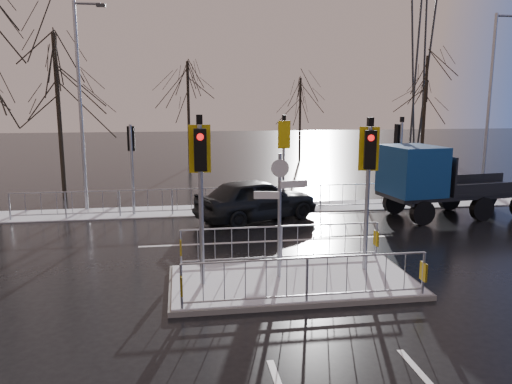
{
  "coord_description": "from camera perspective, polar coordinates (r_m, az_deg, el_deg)",
  "views": [
    {
      "loc": [
        -2.66,
        -11.38,
        4.49
      ],
      "look_at": [
        -0.47,
        2.87,
        1.8
      ],
      "focal_mm": 35.0,
      "sensor_mm": 36.0,
      "label": 1
    }
  ],
  "objects": [
    {
      "name": "ground",
      "position": [
        12.52,
        4.18,
        -10.48
      ],
      "size": [
        120.0,
        120.0,
        0.0
      ],
      "primitive_type": "plane",
      "color": "black",
      "rests_on": "ground"
    },
    {
      "name": "tree_far_b",
      "position": [
        36.43,
        5.08,
        10.05
      ],
      "size": [
        3.25,
        3.25,
        6.14
      ],
      "color": "black",
      "rests_on": "ground"
    },
    {
      "name": "traffic_island",
      "position": [
        12.39,
        4.14,
        -8.77
      ],
      "size": [
        6.0,
        3.04,
        4.15
      ],
      "color": "slate",
      "rests_on": "ground"
    },
    {
      "name": "car_far_lane",
      "position": [
        18.71,
        0.06,
        -0.8
      ],
      "size": [
        5.06,
        3.54,
        1.6
      ],
      "primitive_type": "imported",
      "rotation": [
        0.0,
        0.0,
        1.96
      ],
      "color": "black",
      "rests_on": "ground"
    },
    {
      "name": "street_lamp_left",
      "position": [
        21.22,
        -19.29,
        10.0
      ],
      "size": [
        1.25,
        0.18,
        8.2
      ],
      "color": "#989CA5",
      "rests_on": "ground"
    },
    {
      "name": "far_kerb_fixtures",
      "position": [
        20.0,
        -0.13,
        0.58
      ],
      "size": [
        18.0,
        0.65,
        3.83
      ],
      "color": "#989CA5",
      "rests_on": "ground"
    },
    {
      "name": "tree_far_a",
      "position": [
        33.39,
        -7.77,
        11.06
      ],
      "size": [
        3.75,
        3.75,
        7.08
      ],
      "color": "black",
      "rests_on": "ground"
    },
    {
      "name": "street_lamp_right",
      "position": [
        23.88,
        25.25,
        9.34
      ],
      "size": [
        1.25,
        0.18,
        8.0
      ],
      "color": "#989CA5",
      "rests_on": "ground"
    },
    {
      "name": "snow_verge",
      "position": [
        20.65,
        -1.14,
        -1.93
      ],
      "size": [
        30.0,
        2.0,
        0.04
      ],
      "primitive_type": "cube",
      "color": "white",
      "rests_on": "ground"
    },
    {
      "name": "flatbed_truck",
      "position": [
        20.08,
        19.37,
        1.35
      ],
      "size": [
        6.22,
        2.89,
        2.78
      ],
      "color": "black",
      "rests_on": "ground"
    },
    {
      "name": "lane_markings",
      "position": [
        12.22,
        4.53,
        -11.01
      ],
      "size": [
        8.0,
        11.38,
        0.01
      ],
      "color": "silver",
      "rests_on": "ground"
    },
    {
      "name": "tree_far_c",
      "position": [
        36.42,
        18.83,
        11.06
      ],
      "size": [
        4.0,
        4.0,
        7.55
      ],
      "color": "black",
      "rests_on": "ground"
    },
    {
      "name": "pylon_wires",
      "position": [
        46.23,
        17.24,
        18.26
      ],
      "size": [
        70.0,
        2.38,
        19.97
      ],
      "color": "#2D3033",
      "rests_on": "ground"
    },
    {
      "name": "tree_near_b",
      "position": [
        24.48,
        -21.8,
        11.37
      ],
      "size": [
        4.0,
        4.0,
        7.55
      ],
      "color": "black",
      "rests_on": "ground"
    }
  ]
}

